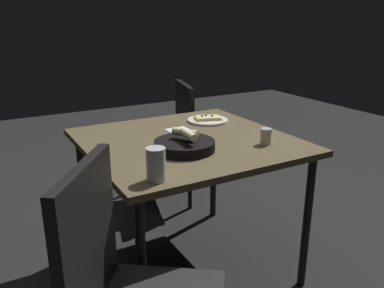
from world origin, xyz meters
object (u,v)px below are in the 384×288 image
object	(u,v)px
dining_table	(187,151)
bread_basket	(185,145)
pepper_shaker	(266,137)
chair_far	(168,134)
pizza_plate	(208,120)
chair_near	(126,287)
beer_glass	(156,166)

from	to	relation	value
dining_table	bread_basket	world-z (taller)	bread_basket
pepper_shaker	chair_far	world-z (taller)	chair_far
pizza_plate	chair_far	xyz separation A→B (m)	(-0.57, 0.02, -0.24)
dining_table	chair_near	size ratio (longest dim) A/B	1.08
dining_table	beer_glass	distance (m)	0.55
bread_basket	chair_far	distance (m)	1.06
beer_glass	chair_near	size ratio (longest dim) A/B	0.14
bread_basket	pepper_shaker	xyz separation A→B (m)	(0.11, 0.38, 0.01)
dining_table	pepper_shaker	distance (m)	0.40
bread_basket	chair_near	size ratio (longest dim) A/B	0.30
chair_far	beer_glass	bearing A→B (deg)	-27.93
chair_near	pizza_plate	bearing A→B (deg)	136.20
bread_basket	chair_far	world-z (taller)	chair_far
pepper_shaker	chair_near	distance (m)	0.98
pepper_shaker	chair_far	xyz separation A→B (m)	(-1.07, 0.00, -0.27)
beer_glass	pizza_plate	bearing A→B (deg)	135.84
pepper_shaker	beer_glass	bearing A→B (deg)	-77.67
dining_table	pizza_plate	xyz separation A→B (m)	(-0.24, 0.27, 0.08)
pizza_plate	chair_near	bearing A→B (deg)	-43.80
dining_table	chair_near	distance (m)	0.88
pepper_shaker	chair_far	size ratio (longest dim) A/B	0.09
dining_table	pizza_plate	distance (m)	0.37
chair_near	chair_far	size ratio (longest dim) A/B	1.05
dining_table	bread_basket	distance (m)	0.20
bread_basket	chair_near	world-z (taller)	chair_near
pepper_shaker	chair_near	bearing A→B (deg)	-66.14
chair_far	pepper_shaker	bearing A→B (deg)	-0.20
pizza_plate	dining_table	bearing A→B (deg)	-48.41
dining_table	chair_near	xyz separation A→B (m)	(0.64, -0.57, -0.16)
beer_glass	dining_table	bearing A→B (deg)	138.70
chair_near	pepper_shaker	bearing A→B (deg)	113.86
bread_basket	pepper_shaker	distance (m)	0.40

